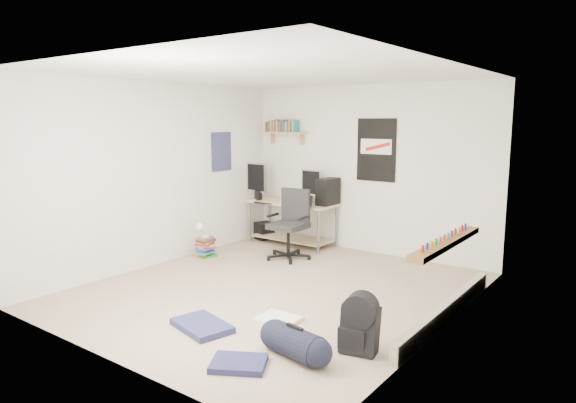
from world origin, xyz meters
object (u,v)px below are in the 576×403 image
Objects in this scene: backpack at (360,329)px; book_stack at (205,248)px; office_chair at (288,225)px; desk at (292,222)px; duffel_bag at (295,342)px.

backpack reaches higher than book_stack.
book_stack is at bearing -151.54° from office_chair.
desk is 0.88m from office_chair.
book_stack is at bearing 157.81° from duffel_bag.
office_chair reaches higher than book_stack.
duffel_bag is 1.15× the size of book_stack.
desk is at bearing 116.21° from office_chair.
duffel_bag is (2.37, -3.22, -0.22)m from desk.
backpack is (2.76, -2.79, -0.16)m from desk.
desk is at bearing 136.06° from duffel_bag.
desk reaches higher than book_stack.
office_chair is 1.25m from book_stack.
desk is 3.27× the size of book_stack.
book_stack is (-3.28, 1.37, -0.05)m from backpack.
desk is 3.93m from backpack.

